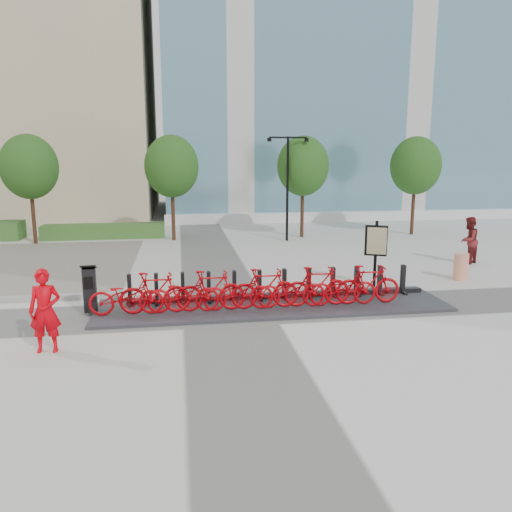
{
  "coord_description": "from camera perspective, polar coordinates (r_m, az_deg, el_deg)",
  "views": [
    {
      "loc": [
        -1.19,
        -12.71,
        4.08
      ],
      "look_at": [
        1.0,
        1.5,
        1.2
      ],
      "focal_mm": 35.0,
      "sensor_mm": 36.0,
      "label": 1
    }
  ],
  "objects": [
    {
      "name": "glass_building",
      "position": [
        42.33,
        13.42,
        21.83
      ],
      "size": [
        32.0,
        16.0,
        24.0
      ],
      "primitive_type": "cube",
      "color": "teal",
      "rests_on": "ground"
    },
    {
      "name": "bike_4",
      "position": [
        13.22,
        -2.07,
        -4.07
      ],
      "size": [
        1.88,
        0.66,
        0.99
      ],
      "primitive_type": "imported",
      "rotation": [
        0.0,
        0.0,
        1.57
      ],
      "color": "#B0020A",
      "rests_on": "dock_pad"
    },
    {
      "name": "tree_0",
      "position": [
        25.64,
        -24.5,
        9.24
      ],
      "size": [
        2.6,
        2.6,
        5.1
      ],
      "color": "brown",
      "rests_on": "ground"
    },
    {
      "name": "ground",
      "position": [
        13.4,
        -3.27,
        -6.42
      ],
      "size": [
        120.0,
        120.0,
        0.0
      ],
      "primitive_type": "plane",
      "color": "silver"
    },
    {
      "name": "streetlamp",
      "position": [
        24.29,
        3.63,
        9.08
      ],
      "size": [
        2.0,
        0.2,
        5.0
      ],
      "color": "black",
      "rests_on": "ground"
    },
    {
      "name": "map_sign",
      "position": [
        16.06,
        13.56,
        1.4
      ],
      "size": [
        0.67,
        0.38,
        2.11
      ],
      "rotation": [
        0.0,
        0.0,
        -0.43
      ],
      "color": "black",
      "rests_on": "ground"
    },
    {
      "name": "pedestrian",
      "position": [
        20.81,
        23.13,
        1.65
      ],
      "size": [
        1.12,
        1.07,
        1.82
      ],
      "primitive_type": "imported",
      "rotation": [
        0.0,
        0.0,
        3.74
      ],
      "color": "maroon",
      "rests_on": "ground"
    },
    {
      "name": "tree_2",
      "position": [
        25.48,
        5.39,
        10.18
      ],
      "size": [
        2.6,
        2.6,
        5.1
      ],
      "color": "brown",
      "rests_on": "ground"
    },
    {
      "name": "construction_barrel",
      "position": [
        18.06,
        22.37,
        -1.13
      ],
      "size": [
        0.57,
        0.57,
        0.9
      ],
      "primitive_type": "cylinder",
      "rotation": [
        0.0,
        0.0,
        -0.27
      ],
      "color": "#FE4201",
      "rests_on": "ground"
    },
    {
      "name": "bike_3",
      "position": [
        13.14,
        -5.19,
        -3.95
      ],
      "size": [
        1.82,
        0.51,
        1.1
      ],
      "primitive_type": "imported",
      "rotation": [
        0.0,
        0.0,
        1.57
      ],
      "color": "#B0020A",
      "rests_on": "dock_pad"
    },
    {
      "name": "bike_2",
      "position": [
        13.14,
        -8.33,
        -4.28
      ],
      "size": [
        1.88,
        0.66,
        0.99
      ],
      "primitive_type": "imported",
      "rotation": [
        0.0,
        0.0,
        1.57
      ],
      "color": "#B0020A",
      "rests_on": "dock_pad"
    },
    {
      "name": "bike_9",
      "position": [
        14.07,
        12.68,
        -3.16
      ],
      "size": [
        1.82,
        0.51,
        1.1
      ],
      "primitive_type": "imported",
      "rotation": [
        0.0,
        0.0,
        1.57
      ],
      "color": "#B0020A",
      "rests_on": "dock_pad"
    },
    {
      "name": "bike_8",
      "position": [
        13.84,
        9.88,
        -3.53
      ],
      "size": [
        1.88,
        0.66,
        0.99
      ],
      "primitive_type": "imported",
      "rotation": [
        0.0,
        0.0,
        1.57
      ],
      "color": "#B0020A",
      "rests_on": "dock_pad"
    },
    {
      "name": "dock_pad",
      "position": [
        13.85,
        1.99,
        -5.64
      ],
      "size": [
        9.6,
        2.4,
        0.08
      ],
      "primitive_type": "cube",
      "color": "#35353A",
      "rests_on": "ground"
    },
    {
      "name": "worker_red",
      "position": [
        11.41,
        -22.97,
        -5.79
      ],
      "size": [
        0.66,
        0.43,
        1.8
      ],
      "primitive_type": "imported",
      "rotation": [
        0.0,
        0.0,
        -0.0
      ],
      "color": "#D1000C",
      "rests_on": "ground"
    },
    {
      "name": "tree_1",
      "position": [
        24.72,
        -9.63,
        10.04
      ],
      "size": [
        2.6,
        2.6,
        5.1
      ],
      "color": "brown",
      "rests_on": "ground"
    },
    {
      "name": "kiosk",
      "position": [
        13.71,
        -18.47,
        -3.59
      ],
      "size": [
        0.41,
        0.35,
        1.27
      ],
      "rotation": [
        0.0,
        0.0,
        0.06
      ],
      "color": "black",
      "rests_on": "dock_pad"
    },
    {
      "name": "bike_0",
      "position": [
        13.21,
        -14.61,
        -4.44
      ],
      "size": [
        1.88,
        0.66,
        0.99
      ],
      "primitive_type": "imported",
      "rotation": [
        0.0,
        0.0,
        1.57
      ],
      "color": "#B0020A",
      "rests_on": "dock_pad"
    },
    {
      "name": "tree_3",
      "position": [
        27.56,
        17.76,
        9.79
      ],
      "size": [
        2.6,
        2.6,
        5.1
      ],
      "color": "brown",
      "rests_on": "ground"
    },
    {
      "name": "bike_7",
      "position": [
        13.61,
        7.01,
        -3.45
      ],
      "size": [
        1.82,
        0.51,
        1.1
      ],
      "primitive_type": "imported",
      "rotation": [
        0.0,
        0.0,
        1.57
      ],
      "color": "#B0020A",
      "rests_on": "dock_pad"
    },
    {
      "name": "bike_6",
      "position": [
        13.45,
        4.05,
        -3.81
      ],
      "size": [
        1.88,
        0.66,
        0.99
      ],
      "primitive_type": "imported",
      "rotation": [
        0.0,
        0.0,
        1.57
      ],
      "color": "#B0020A",
      "rests_on": "dock_pad"
    },
    {
      "name": "dock_rail_posts",
      "position": [
        14.18,
        1.89,
        -3.28
      ],
      "size": [
        8.02,
        0.5,
        0.85
      ],
      "primitive_type": null,
      "color": "black",
      "rests_on": "dock_pad"
    },
    {
      "name": "hedge_b",
      "position": [
        26.45,
        -16.97,
        2.73
      ],
      "size": [
        6.0,
        1.2,
        0.7
      ],
      "primitive_type": "cube",
      "color": "#2C5B20",
      "rests_on": "ground"
    },
    {
      "name": "bike_1",
      "position": [
        13.14,
        -11.49,
        -4.14
      ],
      "size": [
        1.82,
        0.51,
        1.1
      ],
      "primitive_type": "imported",
      "rotation": [
        0.0,
        0.0,
        1.57
      ],
      "color": "#B0020A",
      "rests_on": "dock_pad"
    },
    {
      "name": "bike_5",
      "position": [
        13.3,
        1.02,
        -3.72
      ],
      "size": [
        1.82,
        0.51,
        1.1
      ],
      "primitive_type": "imported",
      "rotation": [
        0.0,
        0.0,
        1.57
      ],
      "color": "#B0020A",
      "rests_on": "dock_pad"
    }
  ]
}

